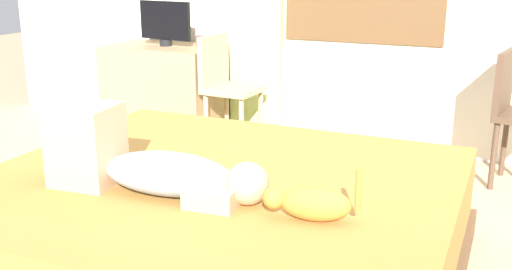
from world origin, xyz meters
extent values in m
plane|color=tan|center=(0.00, 0.00, 0.00)|extent=(16.00, 16.00, 0.00)
cube|color=brown|center=(0.09, -0.03, 0.07)|extent=(2.09, 1.87, 0.14)
cube|color=olive|center=(0.09, -0.03, 0.31)|extent=(2.03, 1.81, 0.34)
ellipsoid|color=#8C939E|center=(0.00, -0.27, 0.57)|extent=(0.58, 0.31, 0.17)
sphere|color=tan|center=(0.34, -0.24, 0.57)|extent=(0.17, 0.17, 0.17)
cube|color=tan|center=(-0.38, -0.31, 0.65)|extent=(0.28, 0.26, 0.34)
cube|color=tan|center=(0.22, -0.26, 0.52)|extent=(0.22, 0.30, 0.08)
ellipsoid|color=#C67A2D|center=(0.63, -0.28, 0.55)|extent=(0.28, 0.16, 0.13)
sphere|color=#C67A2D|center=(0.48, -0.31, 0.56)|extent=(0.08, 0.08, 0.08)
cylinder|color=#C67A2D|center=(0.78, -0.25, 0.61)|extent=(0.03, 0.03, 0.16)
cube|color=#997A56|center=(-1.37, 1.85, 0.37)|extent=(0.90, 0.56, 0.74)
cylinder|color=black|center=(-1.34, 1.85, 0.77)|extent=(0.10, 0.10, 0.05)
cube|color=black|center=(-1.34, 1.85, 0.94)|extent=(0.48, 0.09, 0.30)
cylinder|color=#B23D38|center=(-1.07, 1.94, 0.78)|extent=(0.08, 0.08, 0.09)
cylinder|color=tan|center=(-0.53, 1.89, 0.22)|extent=(0.04, 0.04, 0.44)
cylinder|color=tan|center=(-0.56, 1.58, 0.22)|extent=(0.04, 0.04, 0.44)
cylinder|color=tan|center=(-0.84, 1.91, 0.22)|extent=(0.04, 0.04, 0.44)
cylinder|color=tan|center=(-0.86, 1.61, 0.22)|extent=(0.04, 0.04, 0.44)
cube|color=tan|center=(-0.70, 1.75, 0.46)|extent=(0.41, 0.41, 0.04)
cube|color=tan|center=(-0.87, 1.76, 0.67)|extent=(0.07, 0.38, 0.38)
cylinder|color=#4C3828|center=(1.22, 1.93, 0.22)|extent=(0.04, 0.04, 0.44)
cylinder|color=#4C3828|center=(1.17, 1.63, 0.22)|extent=(0.04, 0.04, 0.44)
cube|color=#4C3828|center=(1.18, 1.78, 0.67)|extent=(0.10, 0.38, 0.38)
camera|label=1|loc=(1.25, -2.20, 1.40)|focal=41.80mm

